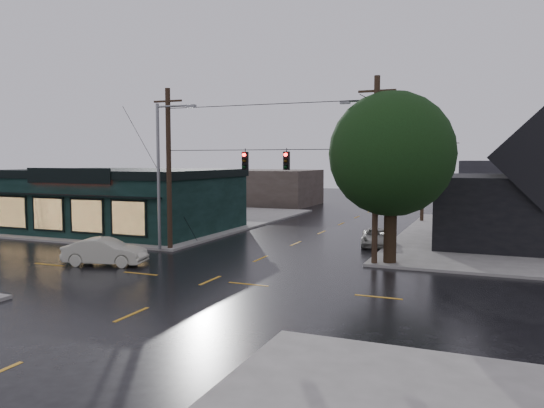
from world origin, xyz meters
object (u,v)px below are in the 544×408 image
at_px(corner_tree, 392,154).
at_px(utility_pole_ne, 374,266).
at_px(utility_pole_nw, 170,250).
at_px(sedan_cream, 105,252).
at_px(suv_silver, 376,237).

distance_m(corner_tree, utility_pole_ne, 6.08).
distance_m(corner_tree, utility_pole_nw, 15.01).
relative_size(utility_pole_ne, sedan_cream, 2.28).
bearing_deg(suv_silver, utility_pole_ne, -90.32).
xyz_separation_m(utility_pole_nw, utility_pole_ne, (13.00, 0.00, 0.00)).
bearing_deg(utility_pole_ne, sedan_cream, -158.35).
bearing_deg(suv_silver, corner_tree, -82.93).
bearing_deg(utility_pole_nw, utility_pole_ne, 0.00).
distance_m(utility_pole_nw, suv_silver, 13.51).
bearing_deg(suv_silver, sedan_cream, -146.78).
bearing_deg(utility_pole_nw, corner_tree, 2.10).
distance_m(utility_pole_ne, suv_silver, 6.68).
bearing_deg(utility_pole_nw, suv_silver, 29.04).
height_order(utility_pole_ne, suv_silver, utility_pole_ne).
distance_m(utility_pole_nw, sedan_cream, 5.49).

